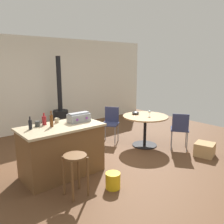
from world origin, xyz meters
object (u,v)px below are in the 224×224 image
Objects in this scene: cup_1 at (38,124)px; serving_bowl at (135,113)px; cup_0 at (57,120)px; cardboard_box at (205,149)px; folding_chair_far at (111,122)px; bottle_2 at (30,124)px; wooden_stool at (75,166)px; plastic_bucket at (113,181)px; folding_chair_near at (180,128)px; kitchen_island at (62,150)px; bottle_0 at (51,121)px; wine_glass at (150,112)px; dining_table at (145,123)px; bottle_1 at (44,120)px; wood_stove at (61,114)px; toolbox at (79,117)px.

serving_bowl is (2.50, 0.09, -0.17)m from cup_1.
cup_0 is at bearing -177.79° from serving_bowl.
folding_chair_far is at bearing 116.27° from cardboard_box.
bottle_2 is at bearing -168.18° from cup_0.
wooden_stool reaches higher than plastic_bucket.
folding_chair_near is (2.84, 0.12, 0.03)m from wooden_stool.
bottle_0 is at bearing 163.45° from kitchen_island.
bottle_2 is at bearing 176.30° from wine_glass.
bottle_0 is 1.09× the size of plastic_bucket.
bottle_0 is at bearing -179.96° from dining_table.
bottle_1 reaches higher than plastic_bucket.
dining_table is 3.80× the size of bottle_0.
bottle_0 is (-2.81, 0.68, 0.50)m from folding_chair_near.
cardboard_box is at bearing -66.54° from wine_glass.
kitchen_island reaches higher than plastic_bucket.
plastic_bucket is (-1.80, -1.29, -0.65)m from serving_bowl.
folding_chair_far is at bearing 23.90° from kitchen_island.
wooden_stool is 5.25× the size of cup_1.
bottle_1 is at bearing 22.38° from bottle_2.
plastic_bucket is at bearing 174.07° from cardboard_box.
bottle_2 is (-1.74, -2.32, 0.48)m from wood_stove.
wood_stove is 3.54m from plastic_bucket.
wine_glass reaches higher than cardboard_box.
bottle_1 is at bearing 90.62° from wooden_stool.
cup_0 reaches higher than folding_chair_near.
toolbox is at bearing 163.22° from folding_chair_near.
bottle_2 is at bearing 166.33° from folding_chair_near.
kitchen_island reaches higher than folding_chair_near.
cardboard_box is at bearing -22.35° from bottle_2.
cardboard_box is (2.38, -1.26, -0.85)m from toolbox.
cardboard_box is (2.92, -1.26, -0.87)m from bottle_0.
cup_0 is at bearing 161.49° from folding_chair_near.
folding_chair_near is 2.41m from toolbox.
wood_stove is at bearing 107.76° from folding_chair_far.
folding_chair_far is 6.14× the size of wine_glass.
dining_table is 1.44m from cardboard_box.
folding_chair_far is at bearing 121.44° from dining_table.
bottle_0 reaches higher than cup_1.
wood_stove is at bearing 65.88° from wooden_stool.
bottle_2 is 1.74× the size of cup_1.
dining_table is 8.68× the size of cup_1.
cup_1 is (-2.11, -0.56, 0.42)m from folding_chair_far.
cup_0 is at bearing -2.66° from bottle_1.
kitchen_island is 2.74m from folding_chair_near.
cup_1 is (-1.58, -2.21, 0.44)m from wood_stove.
bottle_0 is at bearing -120.30° from wood_stove.
folding_chair_near is at bearing 8.17° from plastic_bucket.
bottle_1 is 0.56× the size of cardboard_box.
cardboard_box is at bearing -67.45° from wood_stove.
folding_chair_far is at bearing 51.42° from plastic_bucket.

